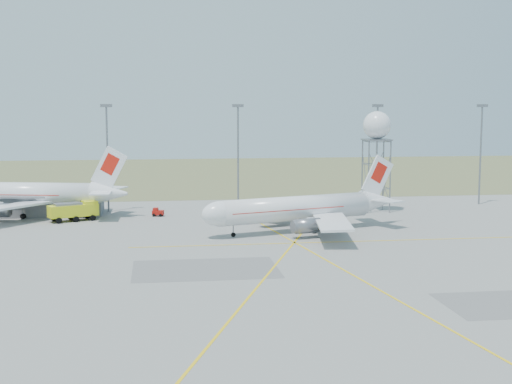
{
  "coord_description": "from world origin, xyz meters",
  "views": [
    {
      "loc": [
        -25.89,
        -71.72,
        20.2
      ],
      "look_at": [
        -10.13,
        40.0,
        6.49
      ],
      "focal_mm": 50.0,
      "sensor_mm": 36.0,
      "label": 1
    }
  ],
  "objects": [
    {
      "name": "radar_tower",
      "position": [
        15.77,
        59.2,
        10.75
      ],
      "size": [
        5.29,
        5.29,
        19.16
      ],
      "color": "slate",
      "rests_on": "ground"
    },
    {
      "name": "mast_c",
      "position": [
        18.0,
        66.0,
        12.07
      ],
      "size": [
        2.2,
        0.5,
        20.5
      ],
      "color": "slate",
      "rests_on": "ground"
    },
    {
      "name": "mast_b",
      "position": [
        -10.0,
        66.0,
        12.07
      ],
      "size": [
        2.2,
        0.5,
        20.5
      ],
      "color": "slate",
      "rests_on": "ground"
    },
    {
      "name": "airliner_far",
      "position": [
        -50.43,
        62.33,
        4.0
      ],
      "size": [
        38.01,
        36.24,
        13.04
      ],
      "rotation": [
        0.0,
        0.0,
        2.9
      ],
      "color": "white",
      "rests_on": "ground"
    },
    {
      "name": "baggage_tug",
      "position": [
        -25.69,
        58.89,
        0.59
      ],
      "size": [
        2.26,
        2.01,
        1.55
      ],
      "rotation": [
        0.0,
        0.0,
        -0.26
      ],
      "color": "#A7120B",
      "rests_on": "ground"
    },
    {
      "name": "mast_d",
      "position": [
        40.0,
        66.0,
        12.07
      ],
      "size": [
        2.2,
        0.5,
        20.5
      ],
      "color": "slate",
      "rests_on": "ground"
    },
    {
      "name": "fire_truck",
      "position": [
        -40.23,
        55.49,
        1.62
      ],
      "size": [
        8.86,
        6.01,
        3.38
      ],
      "rotation": [
        0.0,
        0.0,
        0.42
      ],
      "color": "yellow",
      "rests_on": "ground"
    },
    {
      "name": "airliner_main",
      "position": [
        -3.23,
        39.77,
        3.67
      ],
      "size": [
        34.48,
        32.61,
        11.96
      ],
      "rotation": [
        0.0,
        0.0,
        3.45
      ],
      "color": "white",
      "rests_on": "ground"
    },
    {
      "name": "grass_strip",
      "position": [
        0.0,
        140.0,
        0.01
      ],
      "size": [
        400.0,
        120.0,
        0.03
      ],
      "primitive_type": "cube",
      "color": "#576B3A",
      "rests_on": "ground"
    },
    {
      "name": "building_grey",
      "position": [
        -45.0,
        64.0,
        1.97
      ],
      "size": [
        19.0,
        10.0,
        3.9
      ],
      "color": "slate",
      "rests_on": "ground"
    },
    {
      "name": "ground",
      "position": [
        0.0,
        0.0,
        0.0
      ],
      "size": [
        400.0,
        400.0,
        0.0
      ],
      "primitive_type": "plane",
      "color": "gray",
      "rests_on": "ground"
    },
    {
      "name": "mast_a",
      "position": [
        -35.0,
        66.0,
        12.07
      ],
      "size": [
        2.2,
        0.5,
        20.5
      ],
      "color": "slate",
      "rests_on": "ground"
    }
  ]
}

